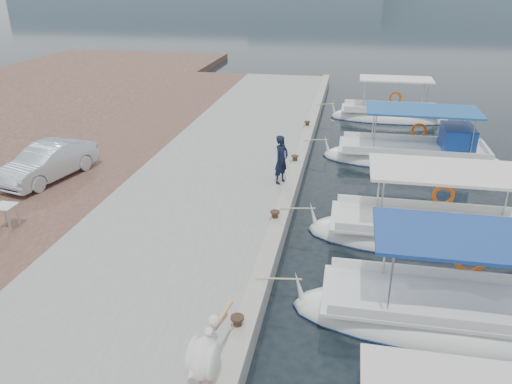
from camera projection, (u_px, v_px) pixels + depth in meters
ground at (279, 263)px, 13.48m from camera, size 400.00×400.00×0.00m
concrete_quay at (218, 179)px, 18.40m from camera, size 6.00×40.00×0.50m
quay_curb at (293, 176)px, 17.80m from camera, size 0.44×40.00×0.12m
cobblestone_strip at (93, 170)px, 19.26m from camera, size 4.00×40.00×0.50m
fishing_caique_b at (459, 320)px, 11.08m from camera, size 7.45×2.36×2.83m
fishing_caique_c at (434, 237)px, 14.58m from camera, size 7.39×2.41×2.83m
fishing_caique_d at (415, 157)px, 20.81m from camera, size 7.41×2.53×2.83m
fishing_caique_e at (389, 118)px, 26.87m from camera, size 6.23×2.00×2.83m
mooring_bollards at (275, 215)px, 14.62m from camera, size 0.28×20.28×0.33m
pelican at (204, 355)px, 8.64m from camera, size 0.69×1.53×1.18m
fisherman at (281, 160)px, 17.10m from camera, size 0.65×0.74×1.70m
parked_car at (48, 162)px, 17.53m from camera, size 2.15×4.00×1.25m
folding_table at (6, 212)px, 14.06m from camera, size 0.55×0.55×0.73m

